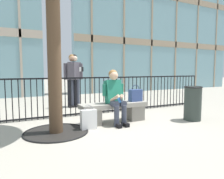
{
  "coord_description": "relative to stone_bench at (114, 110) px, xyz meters",
  "views": [
    {
      "loc": [
        -2.12,
        -4.15,
        1.2
      ],
      "look_at": [
        0.0,
        0.1,
        0.75
      ],
      "focal_mm": 32.83,
      "sensor_mm": 36.0,
      "label": 1
    }
  ],
  "objects": [
    {
      "name": "ground_plane",
      "position": [
        0.0,
        0.0,
        -0.27
      ],
      "size": [
        60.0,
        60.0,
        0.0
      ],
      "primitive_type": "plane",
      "color": "#A8A091"
    },
    {
      "name": "stone_bench",
      "position": [
        0.0,
        0.0,
        0.0
      ],
      "size": [
        1.6,
        0.44,
        0.45
      ],
      "color": "gray",
      "rests_on": "ground"
    },
    {
      "name": "seated_person_with_phone",
      "position": [
        -0.04,
        -0.13,
        0.38
      ],
      "size": [
        0.52,
        0.66,
        1.21
      ],
      "color": "#383D4C",
      "rests_on": "ground"
    },
    {
      "name": "handbag_on_bench",
      "position": [
        0.58,
        -0.01,
        0.33
      ],
      "size": [
        0.31,
        0.17,
        0.4
      ],
      "color": "#33477F",
      "rests_on": "stone_bench"
    },
    {
      "name": "shopping_bag",
      "position": [
        -0.73,
        -0.3,
        -0.06
      ],
      "size": [
        0.32,
        0.14,
        0.5
      ],
      "color": "white",
      "rests_on": "ground"
    },
    {
      "name": "bystander_at_railing",
      "position": [
        -0.24,
        2.35,
        0.73
      ],
      "size": [
        0.55,
        0.38,
        1.71
      ],
      "color": "#383D4C",
      "rests_on": "ground"
    },
    {
      "name": "bystander_further_back",
      "position": [
        -0.32,
        2.35,
        0.73
      ],
      "size": [
        0.55,
        0.44,
        1.71
      ],
      "color": "black",
      "rests_on": "ground"
    },
    {
      "name": "plaza_railing",
      "position": [
        0.0,
        1.02,
        0.24
      ],
      "size": [
        7.46,
        0.04,
        1.02
      ],
      "color": "black",
      "rests_on": "ground"
    },
    {
      "name": "trash_can",
      "position": [
        1.78,
        -0.68,
        0.15
      ],
      "size": [
        0.43,
        0.43,
        0.82
      ],
      "color": "#2D3833",
      "rests_on": "ground"
    },
    {
      "name": "building_facade_right",
      "position": [
        6.31,
        5.89,
        4.24
      ],
      "size": [
        11.17,
        0.43,
        9.0
      ],
      "color": "#729EA8",
      "rests_on": "ground"
    }
  ]
}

